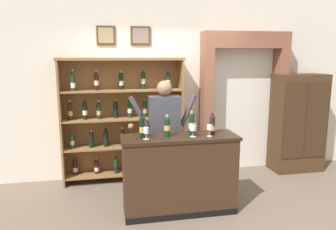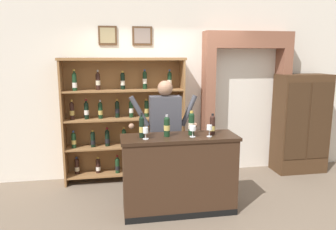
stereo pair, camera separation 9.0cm
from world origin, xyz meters
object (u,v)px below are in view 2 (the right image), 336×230
tasting_bottle_riserva (142,126)px  tasting_bottle_rosso (167,126)px  shopkeeper (165,124)px  wine_glass_left (193,129)px  wine_glass_right (146,131)px  wine_shelf (124,117)px  tasting_bottle_grappa (191,123)px  tasting_counter (179,174)px  tasting_bottle_brunello (212,125)px  side_cabinet (301,123)px  wine_glass_center (209,128)px

tasting_bottle_riserva → tasting_bottle_rosso: tasting_bottle_riserva is taller
shopkeeper → wine_glass_left: 0.71m
wine_glass_right → shopkeeper: bearing=62.1°
wine_shelf → wine_glass_right: size_ratio=13.50×
tasting_bottle_grappa → tasting_counter: bearing=-168.0°
wine_shelf → tasting_bottle_brunello: 1.65m
side_cabinet → tasting_bottle_brunello: side_cabinet is taller
wine_shelf → wine_glass_left: (0.80, -1.34, 0.07)m
shopkeeper → wine_glass_center: (0.45, -0.68, 0.08)m
wine_shelf → shopkeeper: bearing=-50.7°
tasting_bottle_brunello → wine_glass_right: tasting_bottle_brunello is taller
side_cabinet → wine_glass_right: (-2.85, -1.21, 0.27)m
wine_shelf → shopkeeper: (0.56, -0.68, 0.00)m
tasting_bottle_rosso → wine_glass_left: (0.32, -0.08, -0.03)m
tasting_bottle_grappa → tasting_bottle_brunello: (0.28, -0.01, -0.03)m
tasting_counter → tasting_bottle_riserva: bearing=178.9°
side_cabinet → tasting_counter: size_ratio=1.15×
tasting_bottle_riserva → wine_glass_right: 0.10m
wine_glass_center → tasting_counter: bearing=165.6°
side_cabinet → wine_glass_left: side_cabinet is taller
wine_glass_left → wine_glass_right: bearing=-179.5°
wine_shelf → tasting_bottle_riserva: size_ratio=6.34×
tasting_counter → wine_glass_center: wine_glass_center is taller
wine_glass_left → wine_glass_center: bearing=-6.0°
tasting_counter → tasting_bottle_rosso: size_ratio=5.32×
wine_shelf → tasting_counter: (0.65, -1.27, -0.54)m
side_cabinet → tasting_counter: (-2.41, -1.13, -0.35)m
tasting_counter → wine_glass_center: bearing=-14.4°
wine_glass_right → wine_glass_left: (0.59, 0.00, 0.00)m
wine_shelf → wine_glass_right: 1.36m
wine_glass_right → tasting_bottle_riserva: bearing=114.6°
wine_shelf → tasting_bottle_rosso: 1.36m
tasting_bottle_riserva → wine_glass_right: tasting_bottle_riserva is taller
tasting_bottle_riserva → tasting_bottle_brunello: bearing=1.2°
tasting_counter → tasting_bottle_rosso: tasting_bottle_rosso is taller
tasting_bottle_grappa → wine_glass_center: (0.20, -0.13, -0.04)m
wine_shelf → tasting_bottle_rosso: wine_shelf is taller
tasting_bottle_riserva → tasting_bottle_rosso: size_ratio=1.13×
tasting_bottle_brunello → wine_glass_center: size_ratio=1.81×
tasting_bottle_brunello → wine_glass_center: 0.15m
shopkeeper → tasting_counter: bearing=-81.6°
side_cabinet → tasting_counter: bearing=-154.8°
tasting_bottle_grappa → tasting_bottle_brunello: tasting_bottle_grappa is taller
tasting_bottle_grappa → wine_glass_left: bearing=-95.3°
tasting_bottle_riserva → tasting_bottle_rosso: 0.32m
tasting_bottle_rosso → tasting_bottle_brunello: (0.60, 0.02, -0.01)m
wine_glass_left → tasting_counter: bearing=155.0°
tasting_counter → wine_glass_center: size_ratio=9.93×
tasting_counter → tasting_bottle_grappa: (0.16, 0.03, 0.67)m
tasting_counter → tasting_bottle_riserva: size_ratio=4.73×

